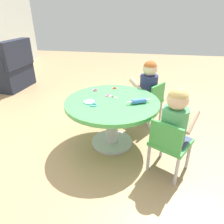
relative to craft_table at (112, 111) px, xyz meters
The scene contains 13 objects.
ground_plane 0.39m from the craft_table, ahead, with size 10.00×10.00×0.00m, color tan.
craft_table is the anchor object (origin of this frame).
child_chair_left 0.66m from the craft_table, 122.53° to the right, with size 0.41×0.41×0.54m.
seated_child_left 0.66m from the craft_table, 119.01° to the right, with size 0.43×0.40×0.51m.
child_chair_right 0.66m from the craft_table, 36.16° to the right, with size 0.42×0.42×0.54m.
seated_child_right 0.66m from the craft_table, 32.64° to the right, with size 0.41×0.44×0.51m.
armchair_dark 2.58m from the craft_table, 56.21° to the left, with size 0.76×0.77×0.85m.
rolling_pin 0.30m from the craft_table, 95.68° to the right, with size 0.12×0.22×0.05m.
craft_scissors 0.16m from the craft_table, 19.84° to the left, with size 0.11×0.14×0.01m.
playdough_blob_0 0.25m from the craft_table, 110.49° to the left, with size 0.11×0.11×0.01m, color #8CCCF2.
cookie_cutter_0 0.24m from the craft_table, 132.53° to the left, with size 0.07×0.07×0.01m, color #3F99D8.
cookie_cutter_1 0.36m from the craft_table, ahead, with size 0.05×0.05×0.01m, color red.
cookie_cutter_2 0.35m from the craft_table, 43.52° to the left, with size 0.05×0.05×0.01m, color #D83FA5.
Camera 1 is at (-1.82, -0.30, 1.32)m, focal length 32.68 mm.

